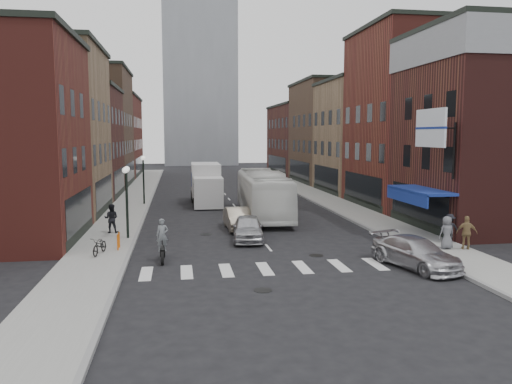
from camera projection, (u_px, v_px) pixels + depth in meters
ground at (272, 252)px, 24.94m from camera, size 160.00×160.00×0.00m
sidewalk_left at (135, 199)px, 45.21m from camera, size 3.00×74.00×0.15m
sidewalk_right at (316, 195)px, 47.84m from camera, size 3.00×74.00×0.15m
curb_left at (152, 199)px, 45.45m from camera, size 0.20×74.00×0.16m
curb_right at (301, 196)px, 47.62m from camera, size 0.20×74.00×0.16m
crosswalk_stripes at (285, 268)px, 22.00m from camera, size 12.00×2.20×0.01m
bldg_left_mid_a at (30, 131)px, 35.66m from camera, size 10.30×10.20×12.30m
bldg_left_mid_b at (62, 142)px, 45.59m from camera, size 10.30×10.20×10.30m
bldg_left_far_a at (84, 128)px, 56.21m from camera, size 10.30×12.20×13.30m
bldg_left_far_b at (102, 136)px, 70.06m from camera, size 10.30×16.20×11.30m
bldg_right_corner at (496, 130)px, 30.98m from camera, size 10.30×9.20×12.30m
bldg_right_mid_a at (422, 119)px, 40.19m from camera, size 10.30×10.20×14.30m
bldg_right_mid_b at (374, 137)px, 50.17m from camera, size 10.30×10.20×11.30m
bldg_right_far_a at (339, 132)px, 60.91m from camera, size 10.30×12.20×12.30m
bldg_right_far_b at (309, 140)px, 74.76m from camera, size 10.30×16.20×10.30m
awning_blue at (417, 191)px, 28.48m from camera, size 1.80×5.00×0.78m
billboard_sign at (432, 129)px, 26.06m from camera, size 1.52×3.00×3.70m
distant_tower at (199, 38)px, 98.64m from camera, size 14.00×14.00×50.00m
streetlamp_near at (127, 188)px, 27.39m from camera, size 0.32×1.22×4.11m
streetlamp_far at (143, 171)px, 41.13m from camera, size 0.32×1.22×4.11m
bike_rack at (118, 241)px, 24.98m from camera, size 0.08×0.68×0.80m
box_truck at (206, 184)px, 42.18m from camera, size 2.47×7.82×3.39m
motorcycle_rider at (163, 242)px, 23.01m from camera, size 0.55×1.98×2.01m
transit_bus at (263, 194)px, 35.66m from camera, size 3.31×11.94×3.29m
sedan_left_near at (248, 228)px, 27.68m from camera, size 2.10×4.25×1.39m
sedan_left_far at (238, 219)px, 30.94m from camera, size 1.53×4.07×1.33m
curb_car at (416, 253)px, 22.00m from camera, size 3.09×4.94×1.34m
parked_bicycle at (100, 246)px, 23.85m from camera, size 0.88×1.68×0.84m
ped_left_solo at (111, 218)px, 29.10m from camera, size 0.86×0.55×1.69m
ped_right_a at (450, 228)px, 26.41m from camera, size 1.05×0.61×1.54m
ped_right_b at (467, 233)px, 24.85m from camera, size 1.10×0.85×1.68m
ped_right_c at (447, 233)px, 24.97m from camera, size 0.86×0.62×1.65m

